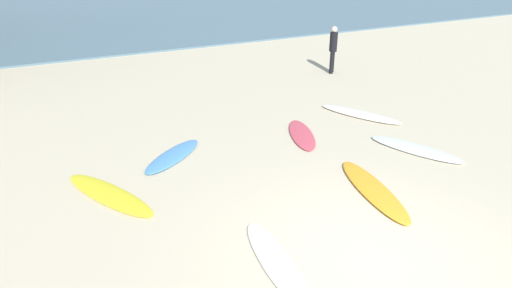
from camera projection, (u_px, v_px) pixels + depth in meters
name	position (u px, v px, depth m)	size (l,w,h in m)	color
ground_plane	(372.00, 263.00, 6.74)	(120.00, 120.00, 0.00)	beige
ocean_water	(87.00, 0.00, 35.18)	(120.00, 40.00, 0.08)	slate
surfboard_0	(302.00, 134.00, 11.08)	(0.57, 1.92, 0.07)	#D3495A
surfboard_1	(373.00, 190.00, 8.63)	(0.58, 2.48, 0.09)	gold
surfboard_2	(109.00, 194.00, 8.47)	(0.56, 2.50, 0.09)	yellow
surfboard_3	(416.00, 149.00, 10.29)	(0.59, 2.23, 0.09)	white
surfboard_4	(277.00, 263.00, 6.70)	(0.48, 2.21, 0.06)	white
surfboard_5	(173.00, 156.00, 9.97)	(0.58, 1.93, 0.09)	#4F90D4
surfboard_6	(360.00, 114.00, 12.34)	(0.58, 2.43, 0.09)	silver
beachgoer_near	(333.00, 47.00, 15.90)	(0.40, 0.40, 1.71)	black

